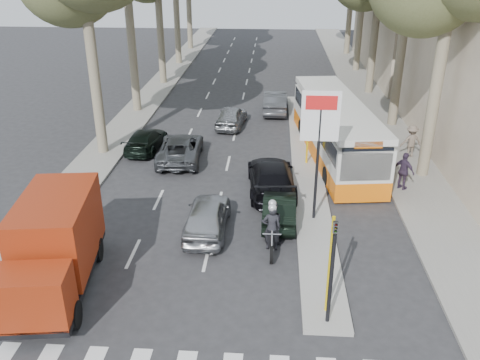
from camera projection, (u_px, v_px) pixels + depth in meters
The scene contains 18 objects.
ground at pixel (226, 290), 17.09m from camera, with size 120.00×120.00×0.00m, color #28282B.
sidewalk_right at pixel (366, 96), 39.20m from camera, with size 3.20×70.00×0.12m, color gray.
median_left at pixel (162, 83), 42.94m from camera, with size 2.40×64.00×0.12m, color gray.
traffic_island at pixel (306, 164), 26.83m from camera, with size 1.50×26.00×0.16m, color gray.
billboard at pixel (319, 138), 19.88m from camera, with size 1.50×12.10×5.60m.
traffic_light_island at pixel (333, 256), 14.50m from camera, with size 0.16×0.41×3.60m.
silver_hatchback at pixel (207, 216), 20.34m from camera, with size 1.66×4.13×1.41m, color #9DA0A4.
dark_hatchback at pixel (279, 206), 21.25m from camera, with size 1.34×3.84×1.26m, color black.
queue_car_a at pixel (180, 148), 27.29m from camera, with size 2.21×4.80×1.33m, color #494D51.
queue_car_b at pixel (271, 177), 23.68m from camera, with size 2.11×5.18×1.50m, color black.
queue_car_c at pixel (231, 116), 32.41m from camera, with size 1.60×3.98×1.36m, color gray.
queue_car_d at pixel (275, 102), 35.25m from camera, with size 1.57×4.51×1.49m, color #47494E.
queue_car_e at pixel (146, 140), 28.70m from camera, with size 1.66×4.08×1.18m, color black.
red_truck at pixel (54, 245), 16.65m from camera, with size 2.89×5.98×3.07m.
city_bus at pixel (335, 128), 27.42m from camera, with size 4.00×12.00×3.10m.
motorcycle at pixel (272, 226), 19.19m from camera, with size 0.84×2.34×1.99m.
pedestrian_near at pixel (404, 171), 23.61m from camera, with size 1.07×0.52×1.82m, color #3C2D44.
pedestrian_far at pixel (411, 141), 27.33m from camera, with size 1.14×0.51×1.77m, color #706254.
Camera 1 is at (1.42, -13.91, 10.52)m, focal length 38.00 mm.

